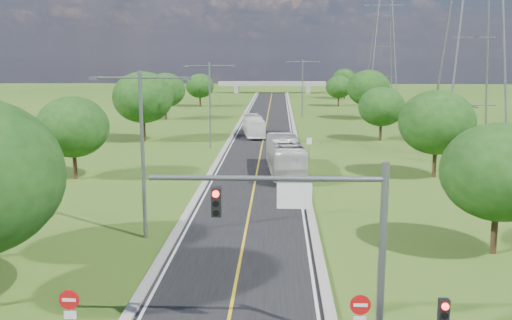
{
  "coord_description": "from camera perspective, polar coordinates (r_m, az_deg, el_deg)",
  "views": [
    {
      "loc": [
        2.03,
        -20.78,
        10.97
      ],
      "look_at": [
        0.3,
        21.73,
        3.0
      ],
      "focal_mm": 40.0,
      "sensor_mm": 36.0,
      "label": 1
    }
  ],
  "objects": [
    {
      "name": "streetlight_far_right",
      "position": [
        98.98,
        4.66,
        7.67
      ],
      "size": [
        5.9,
        0.25,
        10.0
      ],
      "color": "slate",
      "rests_on": "ground"
    },
    {
      "name": "tree_lc",
      "position": [
        73.0,
        -11.24,
        6.17
      ],
      "size": [
        7.56,
        7.56,
        8.79
      ],
      "color": "black",
      "rests_on": "ground"
    },
    {
      "name": "signal_mast",
      "position": [
        20.75,
        6.83,
        -6.46
      ],
      "size": [
        8.54,
        0.33,
        7.2
      ],
      "color": "slate",
      "rests_on": "ground"
    },
    {
      "name": "tree_ra",
      "position": [
        33.62,
        23.14,
        -1.1
      ],
      "size": [
        6.3,
        6.3,
        7.33
      ],
      "color": "black",
      "rests_on": "ground"
    },
    {
      "name": "do_not_enter_left",
      "position": [
        22.66,
        -18.13,
        -13.89
      ],
      "size": [
        0.76,
        0.11,
        2.5
      ],
      "color": "slate",
      "rests_on": "ground"
    },
    {
      "name": "tree_ld",
      "position": [
        96.86,
        -9.08,
        6.92
      ],
      "size": [
        6.72,
        6.72,
        7.82
      ],
      "color": "black",
      "rests_on": "ground"
    },
    {
      "name": "tree_rd",
      "position": [
        98.09,
        11.19,
        7.08
      ],
      "size": [
        7.14,
        7.14,
        8.3
      ],
      "color": "black",
      "rests_on": "ground"
    },
    {
      "name": "curb_right",
      "position": [
        87.48,
        3.77,
        3.46
      ],
      "size": [
        0.5,
        150.0,
        0.22
      ],
      "primitive_type": "cube",
      "color": "gray",
      "rests_on": "ground"
    },
    {
      "name": "tree_re",
      "position": [
        121.62,
        8.28,
        7.23
      ],
      "size": [
        5.46,
        5.46,
        6.35
      ],
      "color": "black",
      "rests_on": "ground"
    },
    {
      "name": "curb_left",
      "position": [
        87.68,
        -1.8,
        3.49
      ],
      "size": [
        0.5,
        150.0,
        0.22
      ],
      "primitive_type": "cube",
      "color": "gray",
      "rests_on": "ground"
    },
    {
      "name": "bus_inbound",
      "position": [
        76.55,
        -0.23,
        3.44
      ],
      "size": [
        3.44,
        9.9,
        2.7
      ],
      "primitive_type": "imported",
      "rotation": [
        0.0,
        0.0,
        0.12
      ],
      "color": "white",
      "rests_on": "road"
    },
    {
      "name": "ground",
      "position": [
        81.54,
        0.88,
        2.88
      ],
      "size": [
        260.0,
        260.0,
        0.0
      ],
      "primitive_type": "plane",
      "color": "#325217",
      "rests_on": "ground"
    },
    {
      "name": "tree_lb",
      "position": [
        52.39,
        -17.85,
        3.17
      ],
      "size": [
        6.3,
        6.3,
        7.33
      ],
      "color": "black",
      "rests_on": "ground"
    },
    {
      "name": "bus_outbound",
      "position": [
        52.49,
        2.92,
        0.44
      ],
      "size": [
        3.71,
        12.05,
        3.31
      ],
      "primitive_type": "imported",
      "rotation": [
        0.0,
        0.0,
        3.22
      ],
      "color": "silver",
      "rests_on": "road"
    },
    {
      "name": "power_tower_near",
      "position": [
        64.04,
        21.03,
        12.65
      ],
      "size": [
        9.0,
        6.4,
        28.0
      ],
      "color": "slate",
      "rests_on": "ground"
    },
    {
      "name": "tree_le",
      "position": [
        120.11,
        -5.63,
        7.4
      ],
      "size": [
        5.88,
        5.88,
        6.84
      ],
      "color": "black",
      "rests_on": "ground"
    },
    {
      "name": "streetlight_mid_left",
      "position": [
        66.46,
        -4.65,
        6.24
      ],
      "size": [
        5.9,
        0.25,
        10.0
      ],
      "color": "slate",
      "rests_on": "ground"
    },
    {
      "name": "do_not_enter_right",
      "position": [
        21.54,
        10.36,
        -14.84
      ],
      "size": [
        0.76,
        0.11,
        2.5
      ],
      "color": "slate",
      "rests_on": "ground"
    },
    {
      "name": "tree_rc",
      "position": [
        74.22,
        12.43,
        5.24
      ],
      "size": [
        5.88,
        5.88,
        6.84
      ],
      "color": "black",
      "rests_on": "ground"
    },
    {
      "name": "road",
      "position": [
        87.49,
        0.98,
        3.43
      ],
      "size": [
        8.0,
        150.0,
        0.06
      ],
      "primitive_type": "cube",
      "color": "black",
      "rests_on": "ground"
    },
    {
      "name": "tree_rf",
      "position": [
        141.82,
        8.88,
        7.93
      ],
      "size": [
        6.3,
        6.3,
        7.33
      ],
      "color": "black",
      "rests_on": "ground"
    },
    {
      "name": "overpass",
      "position": [
        161.02,
        1.62,
        7.56
      ],
      "size": [
        30.0,
        3.0,
        3.2
      ],
      "color": "gray",
      "rests_on": "ground"
    },
    {
      "name": "streetlight_near_left",
      "position": [
        34.12,
        -11.32,
        1.93
      ],
      "size": [
        5.9,
        0.25,
        10.0
      ],
      "color": "slate",
      "rests_on": "ground"
    },
    {
      "name": "tree_rb",
      "position": [
        53.0,
        17.63,
        3.6
      ],
      "size": [
        6.72,
        6.72,
        7.82
      ],
      "color": "black",
      "rests_on": "ground"
    },
    {
      "name": "power_tower_far",
      "position": [
        137.91,
        12.6,
        11.63
      ],
      "size": [
        9.0,
        6.4,
        28.0
      ],
      "color": "slate",
      "rests_on": "ground"
    },
    {
      "name": "speed_limit_sign",
      "position": [
        59.59,
        5.35,
        1.52
      ],
      "size": [
        0.55,
        0.09,
        2.4
      ],
      "color": "slate",
      "rests_on": "ground"
    }
  ]
}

